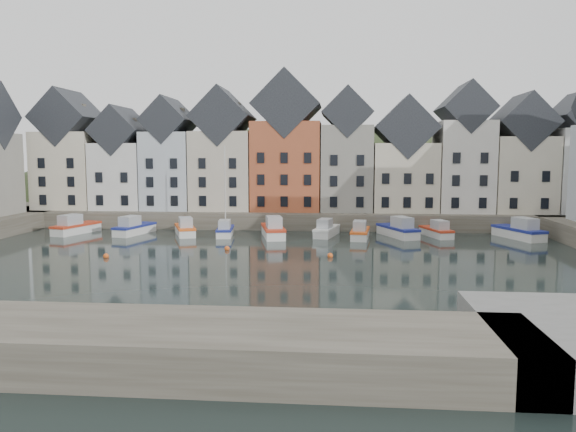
# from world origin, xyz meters

# --- Properties ---
(ground) EXTENTS (260.00, 260.00, 0.00)m
(ground) POSITION_xyz_m (0.00, 0.00, 0.00)
(ground) COLOR black
(ground) RESTS_ON ground
(far_quay) EXTENTS (90.00, 16.00, 2.00)m
(far_quay) POSITION_xyz_m (0.00, 30.00, 1.00)
(far_quay) COLOR #484437
(far_quay) RESTS_ON ground
(hillside) EXTENTS (153.60, 70.40, 64.00)m
(hillside) POSITION_xyz_m (0.02, 56.00, -17.96)
(hillside) COLOR #25341A
(hillside) RESTS_ON ground
(far_terrace) EXTENTS (72.37, 8.16, 17.78)m
(far_terrace) POSITION_xyz_m (3.21, 28.00, 8.88)
(far_terrace) COLOR beige
(far_terrace) RESTS_ON far_quay
(mooring_buoys) EXTENTS (20.50, 5.50, 0.50)m
(mooring_buoys) POSITION_xyz_m (-4.00, 5.33, 0.15)
(mooring_buoys) COLOR #E8581B
(mooring_buoys) RESTS_ON ground
(boat_a) EXTENTS (3.71, 6.87, 2.52)m
(boat_a) POSITION_xyz_m (-23.83, 17.56, 0.75)
(boat_a) COLOR silver
(boat_a) RESTS_ON ground
(boat_b) EXTENTS (3.38, 6.61, 2.43)m
(boat_b) POSITION_xyz_m (-16.79, 17.52, 0.72)
(boat_b) COLOR silver
(boat_b) RESTS_ON ground
(boat_c) EXTENTS (3.93, 6.34, 2.33)m
(boat_c) POSITION_xyz_m (-10.71, 17.45, 0.69)
(boat_c) COLOR silver
(boat_c) RESTS_ON ground
(boat_d) EXTENTS (2.29, 5.58, 10.37)m
(boat_d) POSITION_xyz_m (-6.03, 17.23, 0.67)
(boat_d) COLOR silver
(boat_d) RESTS_ON ground
(boat_e) EXTENTS (3.58, 7.21, 2.65)m
(boat_e) POSITION_xyz_m (-0.48, 16.72, 0.79)
(boat_e) COLOR silver
(boat_e) RESTS_ON ground
(boat_f) EXTENTS (3.06, 6.10, 2.24)m
(boat_f) POSITION_xyz_m (5.41, 18.07, 0.67)
(boat_f) COLOR silver
(boat_f) RESTS_ON ground
(boat_g) EXTENTS (2.43, 5.99, 2.24)m
(boat_g) POSITION_xyz_m (9.14, 16.56, 0.67)
(boat_g) COLOR silver
(boat_g) RESTS_ON ground
(boat_h) EXTENTS (4.47, 6.99, 2.57)m
(boat_h) POSITION_xyz_m (13.48, 18.20, 0.77)
(boat_h) COLOR silver
(boat_h) RESTS_ON ground
(boat_i) EXTENTS (3.22, 5.84, 2.14)m
(boat_i) POSITION_xyz_m (17.78, 18.60, 0.64)
(boat_i) COLOR silver
(boat_i) RESTS_ON ground
(boat_j) EXTENTS (4.42, 7.18, 2.64)m
(boat_j) POSITION_xyz_m (26.56, 17.88, 0.79)
(boat_j) COLOR silver
(boat_j) RESTS_ON ground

